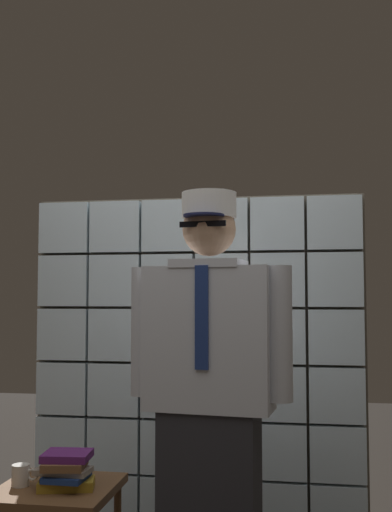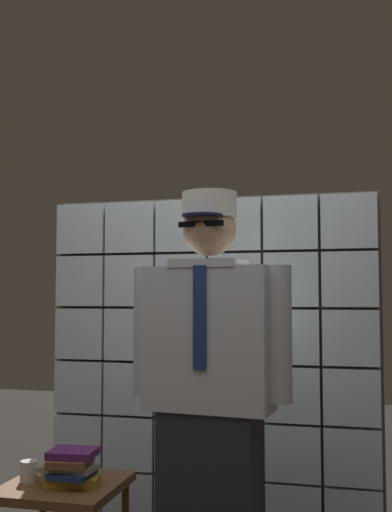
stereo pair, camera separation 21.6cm
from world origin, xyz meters
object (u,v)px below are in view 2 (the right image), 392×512
(coffee_mug, at_px, (30,471))
(side_table, at_px, (64,496))
(standing_person, at_px, (210,393))
(book_stack, at_px, (72,468))

(coffee_mug, bearing_deg, side_table, 10.10)
(standing_person, relative_size, book_stack, 6.58)
(book_stack, bearing_deg, coffee_mug, 177.83)
(book_stack, bearing_deg, standing_person, -4.37)
(side_table, bearing_deg, coffee_mug, -169.90)
(side_table, xyz_separation_m, coffee_mug, (-0.16, -0.03, 0.11))
(side_table, height_order, coffee_mug, coffee_mug)
(side_table, bearing_deg, book_stack, -33.54)
(coffee_mug, bearing_deg, book_stack, -2.17)
(side_table, xyz_separation_m, book_stack, (0.06, -0.04, 0.14))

